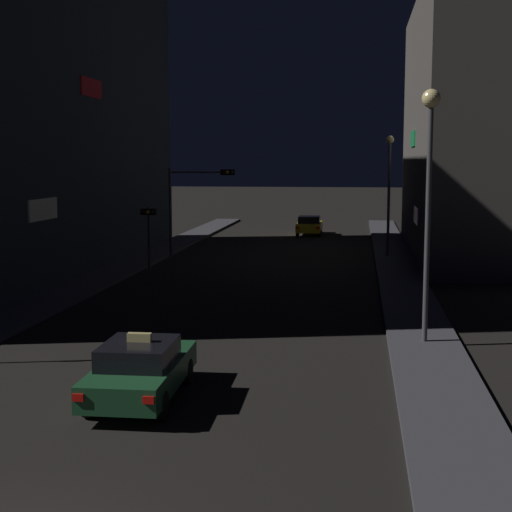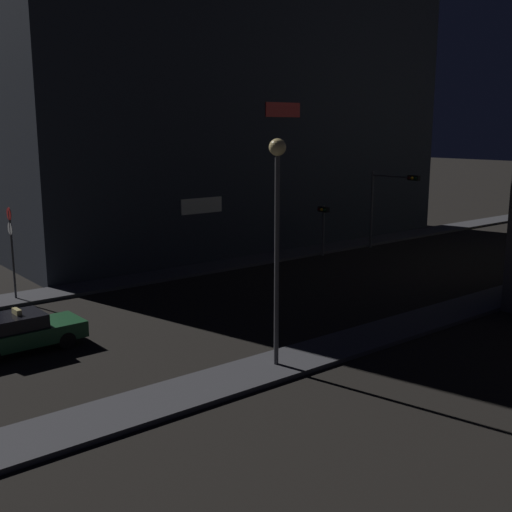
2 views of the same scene
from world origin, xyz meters
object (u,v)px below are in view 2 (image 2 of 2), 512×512
(traffic_light_overhead, at_px, (389,194))
(street_lamp_near_block, at_px, (277,208))
(sign_pole_left, at_px, (12,244))
(traffic_light_left_kerb, at_px, (323,219))
(taxi, at_px, (20,332))

(traffic_light_overhead, xyz_separation_m, street_lamp_near_block, (11.30, -19.34, 1.74))
(traffic_light_overhead, xyz_separation_m, sign_pole_left, (-2.77, -23.44, -0.99))
(traffic_light_left_kerb, bearing_deg, taxi, -74.85)
(street_lamp_near_block, bearing_deg, traffic_light_left_kerb, 130.78)
(traffic_light_overhead, bearing_deg, taxi, -80.57)
(sign_pole_left, bearing_deg, traffic_light_overhead, 83.27)
(traffic_light_overhead, bearing_deg, sign_pole_left, -96.73)
(traffic_light_overhead, distance_m, street_lamp_near_block, 22.46)
(taxi, relative_size, sign_pole_left, 1.05)
(traffic_light_left_kerb, relative_size, sign_pole_left, 0.75)
(traffic_light_left_kerb, height_order, sign_pole_left, sign_pole_left)
(sign_pole_left, xyz_separation_m, street_lamp_near_block, (14.07, 4.11, 2.73))
(taxi, height_order, traffic_light_left_kerb, traffic_light_left_kerb)
(traffic_light_overhead, bearing_deg, street_lamp_near_block, -59.69)
(taxi, relative_size, street_lamp_near_block, 0.60)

